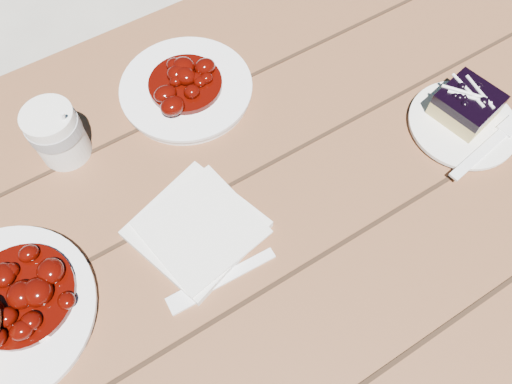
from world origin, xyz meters
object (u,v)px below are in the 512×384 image
main_plate (4,314)px  picnic_table (174,317)px  blueberry_cake (467,104)px  coffee_cup (57,134)px  second_plate (186,89)px  dessert_plate (462,125)px

main_plate → picnic_table: bearing=-20.5°
picnic_table → blueberry_cake: blueberry_cake is taller
blueberry_cake → coffee_cup: bearing=142.0°
picnic_table → blueberry_cake: size_ratio=20.81×
picnic_table → second_plate: second_plate is taller
main_plate → second_plate: (0.37, 0.20, 0.00)m
dessert_plate → coffee_cup: coffee_cup is taller
main_plate → coffee_cup: bearing=50.4°
blueberry_cake → coffee_cup: (-0.55, 0.27, 0.01)m
blueberry_cake → coffee_cup: coffee_cup is taller
blueberry_cake → picnic_table: bearing=167.3°
coffee_cup → dessert_plate: bearing=-27.5°
dessert_plate → coffee_cup: bearing=152.5°
picnic_table → blueberry_cake: bearing=-0.5°
blueberry_cake → second_plate: (-0.34, 0.27, -0.02)m
second_plate → coffee_cup: bearing=-178.7°
coffee_cup → picnic_table: bearing=-85.8°
dessert_plate → blueberry_cake: (0.01, 0.01, 0.03)m
picnic_table → second_plate: 0.37m
picnic_table → dessert_plate: dessert_plate is taller
dessert_plate → coffee_cup: (-0.54, 0.28, 0.04)m
coffee_cup → second_plate: 0.21m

